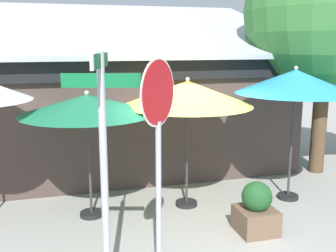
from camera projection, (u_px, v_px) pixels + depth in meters
The scene contains 8 objects.
ground_plane at pixel (196, 225), 7.36m from camera, with size 28.00×28.00×0.10m, color #9E9B93.
cafe_building at pixel (120, 103), 11.09m from camera, with size 8.84×5.54×4.48m.
street_sign_post at pixel (104, 159), 4.62m from camera, with size 0.87×0.93×3.16m.
stop_sign at pixel (158, 133), 4.81m from camera, with size 0.56×0.62×3.09m.
patio_umbrella_forest_green_center at pixel (87, 105), 7.21m from camera, with size 2.46×2.46×2.42m.
patio_umbrella_mustard_right at pixel (187, 94), 7.69m from camera, with size 2.54×2.54×2.62m.
patio_umbrella_teal_far_right at pixel (295, 82), 8.02m from camera, with size 2.41×2.41×2.81m.
sidewalk_planter at pixel (256, 210), 6.92m from camera, with size 0.66×0.66×0.92m.
Camera 1 is at (-2.32, -6.45, 3.25)m, focal length 42.57 mm.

